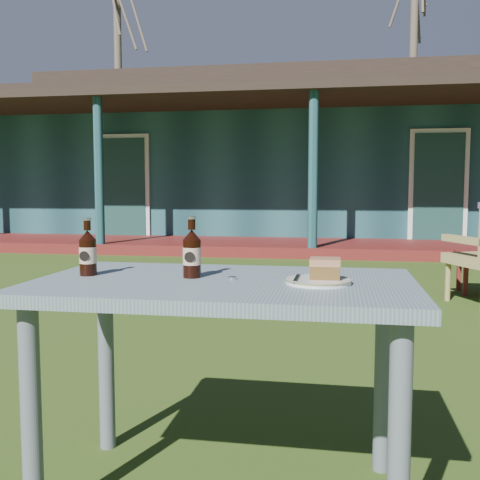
% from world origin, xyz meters
% --- Properties ---
extents(ground, '(80.00, 80.00, 0.00)m').
position_xyz_m(ground, '(0.00, 0.00, 0.00)').
color(ground, '#334916').
extents(pavilion, '(15.80, 8.30, 3.45)m').
position_xyz_m(pavilion, '(-0.00, 9.39, 1.61)').
color(pavilion, '#1C454B').
rests_on(pavilion, ground).
extents(tree_left, '(0.28, 0.28, 10.50)m').
position_xyz_m(tree_left, '(-8.00, 17.50, 5.25)').
color(tree_left, brown).
rests_on(tree_left, ground).
extents(tree_mid, '(0.28, 0.28, 9.50)m').
position_xyz_m(tree_mid, '(3.00, 18.50, 4.75)').
color(tree_mid, brown).
rests_on(tree_mid, ground).
extents(cafe_table, '(1.20, 0.70, 0.72)m').
position_xyz_m(cafe_table, '(0.00, -1.60, 0.62)').
color(cafe_table, slate).
rests_on(cafe_table, ground).
extents(plate, '(0.20, 0.20, 0.01)m').
position_xyz_m(plate, '(0.30, -1.62, 0.73)').
color(plate, silver).
rests_on(plate, cafe_table).
extents(cake_slice, '(0.09, 0.09, 0.06)m').
position_xyz_m(cake_slice, '(0.32, -1.60, 0.77)').
color(cake_slice, brown).
rests_on(cake_slice, plate).
extents(fork, '(0.01, 0.14, 0.00)m').
position_xyz_m(fork, '(0.23, -1.63, 0.74)').
color(fork, silver).
rests_on(fork, plate).
extents(cola_bottle_near, '(0.06, 0.06, 0.20)m').
position_xyz_m(cola_bottle_near, '(-0.11, -1.57, 0.80)').
color(cola_bottle_near, black).
rests_on(cola_bottle_near, cafe_table).
extents(cola_bottle_far, '(0.06, 0.06, 0.19)m').
position_xyz_m(cola_bottle_far, '(-0.46, -1.59, 0.80)').
color(cola_bottle_far, black).
rests_on(cola_bottle_far, cafe_table).
extents(bottle_cap, '(0.03, 0.03, 0.01)m').
position_xyz_m(bottle_cap, '(0.03, -1.58, 0.72)').
color(bottle_cap, silver).
rests_on(bottle_cap, cafe_table).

